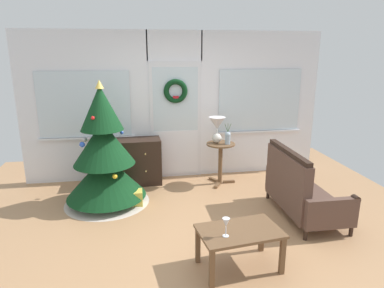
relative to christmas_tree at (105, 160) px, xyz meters
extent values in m
plane|color=#AD7F56|center=(1.16, -1.07, -0.67)|extent=(6.76, 6.76, 0.00)
cube|color=white|center=(-0.36, 1.02, 0.60)|extent=(2.15, 0.08, 2.55)
cube|color=white|center=(2.69, 1.02, 0.60)|extent=(2.15, 0.08, 2.55)
cube|color=white|center=(1.16, 1.02, 1.63)|extent=(0.94, 0.08, 0.50)
cube|color=silver|center=(1.16, 0.98, 0.35)|extent=(0.90, 0.05, 2.05)
cube|color=white|center=(1.16, 0.96, -0.22)|extent=(0.78, 0.02, 0.80)
cube|color=silver|center=(1.16, 0.96, 0.73)|extent=(0.78, 0.01, 1.10)
cube|color=silver|center=(-0.36, 0.96, 0.68)|extent=(1.50, 0.01, 1.10)
cube|color=silver|center=(2.69, 0.96, 0.68)|extent=(1.50, 0.01, 1.10)
cube|color=silver|center=(-0.36, 0.95, 0.11)|extent=(1.59, 0.06, 0.03)
cube|color=silver|center=(2.69, 0.95, 0.11)|extent=(1.59, 0.06, 0.03)
torus|color=black|center=(1.16, 0.92, 0.88)|extent=(0.41, 0.09, 0.41)
cube|color=red|center=(1.16, 0.90, 0.75)|extent=(0.10, 0.02, 0.10)
cylinder|color=#4C331E|center=(0.00, 0.00, -0.58)|extent=(0.10, 0.10, 0.18)
cone|color=beige|center=(0.00, 0.00, -0.62)|extent=(1.25, 1.25, 0.10)
cone|color=#0F3819|center=(0.00, 0.00, -0.25)|extent=(1.17, 1.17, 0.64)
cone|color=#0F3819|center=(0.00, 0.00, 0.26)|extent=(0.89, 0.89, 0.64)
cone|color=#0F3819|center=(0.00, 0.00, 0.77)|extent=(0.61, 0.61, 0.64)
cone|color=#E0BC4C|center=(0.00, 0.00, 1.10)|extent=(0.12, 0.12, 0.12)
sphere|color=red|center=(-0.09, -0.22, 0.67)|extent=(0.05, 0.05, 0.05)
sphere|color=gold|center=(0.16, -0.37, -0.13)|extent=(0.07, 0.07, 0.07)
sphere|color=silver|center=(0.11, 0.19, 0.67)|extent=(0.06, 0.06, 0.06)
sphere|color=#264CB2|center=(-0.26, -0.19, 0.30)|extent=(0.08, 0.08, 0.08)
sphere|color=red|center=(-0.10, 0.34, 0.29)|extent=(0.05, 0.05, 0.05)
sphere|color=gold|center=(0.01, 0.24, 0.53)|extent=(0.05, 0.05, 0.05)
sphere|color=silver|center=(-0.28, 0.17, 0.28)|extent=(0.07, 0.07, 0.07)
sphere|color=#264CB2|center=(0.26, 0.15, 0.36)|extent=(0.05, 0.05, 0.05)
cube|color=black|center=(0.41, 0.72, -0.28)|extent=(0.91, 0.45, 0.78)
sphere|color=tan|center=(0.24, 0.49, -0.09)|extent=(0.03, 0.03, 0.03)
sphere|color=tan|center=(0.60, 0.50, -0.09)|extent=(0.03, 0.03, 0.03)
sphere|color=tan|center=(0.24, 0.49, -0.39)|extent=(0.03, 0.03, 0.03)
sphere|color=tan|center=(0.60, 0.50, -0.39)|extent=(0.03, 0.03, 0.03)
cylinder|color=black|center=(3.05, -1.48, -0.60)|extent=(0.05, 0.05, 0.14)
cylinder|color=black|center=(3.05, -0.25, -0.60)|extent=(0.05, 0.05, 0.14)
cylinder|color=black|center=(2.45, -1.48, -0.60)|extent=(0.05, 0.05, 0.14)
cylinder|color=black|center=(2.45, -0.25, -0.60)|extent=(0.05, 0.05, 0.14)
cube|color=brown|center=(2.75, -0.86, -0.46)|extent=(0.73, 1.18, 0.14)
cube|color=brown|center=(2.45, -0.86, -0.08)|extent=(0.13, 1.17, 0.62)
cube|color=black|center=(2.45, -0.86, 0.26)|extent=(0.09, 1.15, 0.06)
cube|color=brown|center=(2.75, -1.49, -0.34)|extent=(0.66, 0.09, 0.38)
cylinder|color=black|center=(3.04, -1.50, -0.17)|extent=(0.09, 0.09, 0.09)
cube|color=brown|center=(2.75, -0.23, -0.34)|extent=(0.66, 0.09, 0.38)
cylinder|color=black|center=(3.04, -0.23, -0.17)|extent=(0.09, 0.09, 0.09)
cylinder|color=brown|center=(1.86, 0.48, 0.03)|extent=(0.48, 0.48, 0.02)
cylinder|color=brown|center=(1.86, 0.48, -0.33)|extent=(0.07, 0.07, 0.69)
cube|color=brown|center=(2.02, 0.48, -0.65)|extent=(0.20, 0.05, 0.04)
cube|color=brown|center=(1.78, 0.62, -0.65)|extent=(0.14, 0.20, 0.04)
cube|color=brown|center=(1.78, 0.34, -0.65)|extent=(0.14, 0.20, 0.04)
sphere|color=silver|center=(1.80, 0.52, 0.13)|extent=(0.16, 0.16, 0.16)
cylinder|color=silver|center=(1.80, 0.52, 0.25)|extent=(0.02, 0.02, 0.06)
cone|color=silver|center=(1.80, 0.52, 0.38)|extent=(0.28, 0.28, 0.20)
cylinder|color=#99ADBC|center=(1.96, 0.42, 0.12)|extent=(0.09, 0.09, 0.16)
sphere|color=#99ADBC|center=(1.96, 0.42, 0.20)|extent=(0.10, 0.10, 0.10)
cylinder|color=#4C7042|center=(1.94, 0.42, 0.30)|extent=(0.07, 0.01, 0.17)
cylinder|color=#4C7042|center=(1.96, 0.42, 0.30)|extent=(0.01, 0.01, 0.18)
cylinder|color=#4C7042|center=(1.98, 0.42, 0.30)|extent=(0.07, 0.01, 0.17)
cube|color=brown|center=(1.49, -1.88, -0.25)|extent=(0.90, 0.63, 0.03)
cube|color=brown|center=(1.14, -2.15, -0.47)|extent=(0.05, 0.05, 0.41)
cube|color=brown|center=(1.90, -2.04, -0.47)|extent=(0.05, 0.05, 0.41)
cube|color=brown|center=(1.08, -1.71, -0.47)|extent=(0.05, 0.05, 0.41)
cube|color=brown|center=(1.84, -1.61, -0.47)|extent=(0.05, 0.05, 0.41)
cylinder|color=silver|center=(1.32, -1.97, -0.23)|extent=(0.06, 0.06, 0.01)
cylinder|color=silver|center=(1.32, -1.97, -0.18)|extent=(0.01, 0.01, 0.10)
cone|color=silver|center=(1.32, -1.97, -0.08)|extent=(0.08, 0.08, 0.09)
cube|color=#D8C64C|center=(0.41, -0.17, -0.56)|extent=(0.22, 0.20, 0.22)
camera|label=1|loc=(0.51, -4.91, 1.54)|focal=32.02mm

